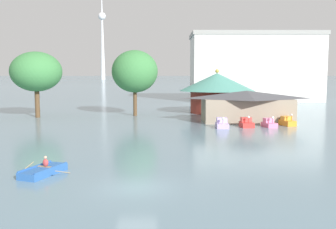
{
  "coord_description": "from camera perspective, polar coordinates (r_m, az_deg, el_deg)",
  "views": [
    {
      "loc": [
        1.74,
        -23.42,
        7.11
      ],
      "look_at": [
        2.13,
        21.32,
        2.31
      ],
      "focal_mm": 41.38,
      "sensor_mm": 36.0,
      "label": 1
    }
  ],
  "objects": [
    {
      "name": "pedal_boat_orange",
      "position": [
        55.05,
        17.14,
        -1.03
      ],
      "size": [
        1.88,
        2.7,
        1.72
      ],
      "rotation": [
        0.0,
        0.0,
        -1.33
      ],
      "color": "orange",
      "rests_on": "ground"
    },
    {
      "name": "background_building_block",
      "position": [
        103.56,
        12.53,
        6.85
      ],
      "size": [
        32.79,
        15.49,
        17.29
      ],
      "color": "silver",
      "rests_on": "ground"
    },
    {
      "name": "shoreline_tree_mid",
      "position": [
        64.66,
        -4.91,
        6.33
      ],
      "size": [
        7.62,
        7.62,
        10.88
      ],
      "color": "brown",
      "rests_on": "ground"
    },
    {
      "name": "pedal_boat_pink",
      "position": [
        53.05,
        14.67,
        -1.27
      ],
      "size": [
        1.8,
        2.5,
        1.52
      ],
      "rotation": [
        0.0,
        0.0,
        -1.36
      ],
      "color": "pink",
      "rests_on": "ground"
    },
    {
      "name": "pedal_boat_red",
      "position": [
        52.21,
        11.48,
        -1.27
      ],
      "size": [
        1.71,
        2.34,
        1.58
      ],
      "rotation": [
        0.0,
        0.0,
        -1.5
      ],
      "color": "red",
      "rests_on": "ground"
    },
    {
      "name": "rowboat_with_rower",
      "position": [
        28.81,
        -17.89,
        -7.91
      ],
      "size": [
        3.6,
        3.99,
        1.28
      ],
      "rotation": [
        0.0,
        0.0,
        4.35
      ],
      "color": "#2D60AD",
      "rests_on": "ground"
    },
    {
      "name": "shoreline_tree_tall_left",
      "position": [
        65.35,
        -18.85,
        5.98
      ],
      "size": [
        8.1,
        8.1,
        10.51
      ],
      "color": "brown",
      "rests_on": "ground"
    },
    {
      "name": "boathouse",
      "position": [
        58.04,
        11.48,
        1.32
      ],
      "size": [
        13.71,
        7.89,
        4.54
      ],
      "color": "gray",
      "rests_on": "ground"
    },
    {
      "name": "green_roof_pavilion",
      "position": [
        69.98,
        7.21,
        3.68
      ],
      "size": [
        13.45,
        13.45,
        7.81
      ],
      "color": "#993328",
      "rests_on": "ground"
    },
    {
      "name": "ground_plane",
      "position": [
        24.54,
        -4.63,
        -10.73
      ],
      "size": [
        2000.0,
        2000.0,
        0.0
      ],
      "primitive_type": "plane",
      "color": "slate"
    },
    {
      "name": "pedal_boat_lavender",
      "position": [
        50.87,
        7.94,
        -1.37
      ],
      "size": [
        1.56,
        2.5,
        1.53
      ],
      "rotation": [
        0.0,
        0.0,
        -1.58
      ],
      "color": "#B299D8",
      "rests_on": "ground"
    },
    {
      "name": "distant_broadcast_tower",
      "position": [
        430.83,
        -9.67,
        12.38
      ],
      "size": [
        8.16,
        8.16,
        141.34
      ],
      "color": "silver",
      "rests_on": "ground"
    }
  ]
}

